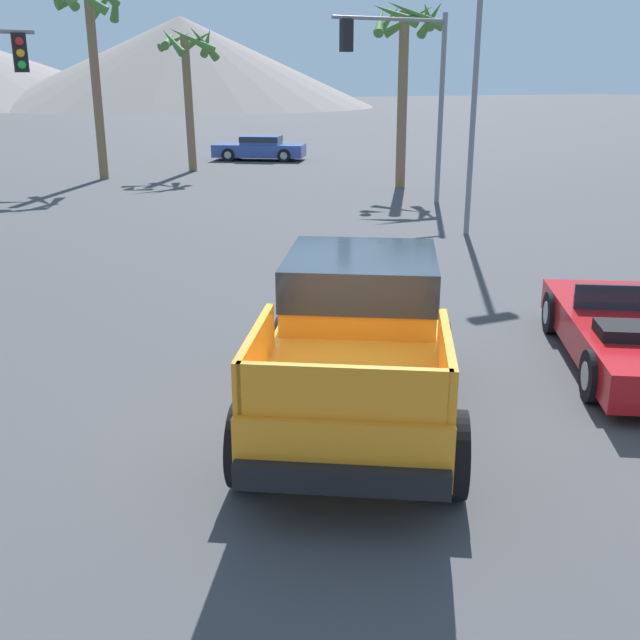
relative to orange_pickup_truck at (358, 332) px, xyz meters
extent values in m
plane|color=#424244|center=(-0.04, 0.19, -1.06)|extent=(320.00, 320.00, 0.00)
cube|color=orange|center=(-0.16, -0.28, -0.26)|extent=(3.94, 4.86, 0.61)
cube|color=orange|center=(0.29, 0.50, 0.43)|extent=(2.53, 2.60, 0.76)
cube|color=#1E2833|center=(0.29, 0.50, 0.57)|extent=(2.58, 2.66, 0.49)
cube|color=orange|center=(-1.60, -0.90, 0.29)|extent=(0.98, 1.60, 0.48)
cube|color=orange|center=(-0.01, -1.83, 0.29)|extent=(0.98, 1.60, 0.48)
cube|color=orange|center=(-1.24, -2.11, 0.29)|extent=(1.63, 1.00, 0.48)
cube|color=black|center=(1.00, 1.71, -0.45)|extent=(1.70, 1.09, 0.24)
cube|color=black|center=(-1.33, -2.27, -0.45)|extent=(1.70, 1.09, 0.24)
cylinder|color=black|center=(-0.31, 1.43, -0.63)|extent=(0.71, 0.91, 0.86)
cylinder|color=#232326|center=(-0.31, 1.43, -0.63)|extent=(0.53, 0.58, 0.48)
cylinder|color=black|center=(1.40, 0.42, -0.63)|extent=(0.71, 0.91, 0.86)
cylinder|color=#232326|center=(1.40, 0.42, -0.63)|extent=(0.53, 0.58, 0.48)
cylinder|color=black|center=(-1.73, -0.98, -0.63)|extent=(0.71, 0.91, 0.86)
cylinder|color=#232326|center=(-1.73, -0.98, -0.63)|extent=(0.53, 0.58, 0.48)
cylinder|color=black|center=(-0.02, -1.99, -0.63)|extent=(0.71, 0.91, 0.86)
cylinder|color=#232326|center=(-0.02, -1.99, -0.63)|extent=(0.53, 0.58, 0.48)
cube|color=#B21419|center=(4.31, -0.13, -0.63)|extent=(3.72, 4.65, 0.49)
cube|color=#1E2833|center=(4.55, 0.29, -0.20)|extent=(1.31, 0.81, 0.37)
cylinder|color=black|center=(4.27, 1.46, -0.73)|extent=(0.53, 0.69, 0.67)
cylinder|color=#9E9EA3|center=(4.27, 1.46, -0.73)|extent=(0.39, 0.43, 0.37)
cylinder|color=black|center=(2.90, -0.87, -0.73)|extent=(0.53, 0.69, 0.67)
cylinder|color=#9E9EA3|center=(2.90, -0.87, -0.73)|extent=(0.39, 0.43, 0.37)
cube|color=#334C9E|center=(9.37, 28.97, -0.57)|extent=(4.77, 3.87, 0.61)
cube|color=#334C9E|center=(9.47, 28.91, -0.06)|extent=(2.42, 2.30, 0.41)
cube|color=#1E2833|center=(9.47, 28.91, -0.01)|extent=(2.47, 2.35, 0.25)
cylinder|color=black|center=(7.74, 29.01, -0.74)|extent=(0.66, 0.53, 0.64)
cylinder|color=#9E9EA3|center=(7.74, 29.01, -0.74)|extent=(0.42, 0.39, 0.35)
cylinder|color=black|center=(8.61, 30.42, -0.74)|extent=(0.66, 0.53, 0.64)
cylinder|color=#9E9EA3|center=(8.61, 30.42, -0.74)|extent=(0.42, 0.39, 0.35)
cylinder|color=black|center=(10.13, 27.52, -0.74)|extent=(0.66, 0.53, 0.64)
cylinder|color=#9E9EA3|center=(10.13, 27.52, -0.74)|extent=(0.42, 0.39, 0.35)
cylinder|color=black|center=(11.00, 28.92, -0.74)|extent=(0.66, 0.53, 0.64)
cylinder|color=#9E9EA3|center=(11.00, 28.92, -0.74)|extent=(0.42, 0.39, 0.35)
cylinder|color=slate|center=(10.01, 13.65, 1.88)|extent=(0.16, 0.16, 5.87)
cylinder|color=slate|center=(8.07, 13.65, 4.56)|extent=(3.88, 0.11, 0.11)
cube|color=black|center=(6.60, 13.65, 4.06)|extent=(0.34, 0.26, 0.90)
sphere|color=red|center=(6.60, 13.80, 4.33)|extent=(0.20, 0.20, 0.20)
sphere|color=orange|center=(6.60, 13.80, 4.06)|extent=(0.20, 0.20, 0.20)
sphere|color=green|center=(6.60, 13.80, 3.79)|extent=(0.20, 0.20, 0.20)
cube|color=black|center=(-2.46, 13.55, 3.45)|extent=(0.34, 0.26, 0.90)
sphere|color=red|center=(-2.46, 13.40, 3.72)|extent=(0.20, 0.20, 0.20)
sphere|color=orange|center=(-2.46, 13.40, 3.45)|extent=(0.20, 0.20, 0.20)
sphere|color=green|center=(-2.46, 13.40, 3.18)|extent=(0.20, 0.20, 0.20)
cylinder|color=slate|center=(7.74, 8.73, 2.53)|extent=(0.14, 0.14, 7.18)
cylinder|color=brown|center=(5.03, 25.88, 1.78)|extent=(0.36, 0.68, 5.69)
cone|color=#427533|center=(5.90, 25.64, 4.36)|extent=(0.50, 1.69, 1.25)
cone|color=#427533|center=(5.62, 26.27, 4.43)|extent=(1.36, 1.43, 1.03)
cone|color=#427533|center=(4.73, 26.51, 4.45)|extent=(1.71, 0.94, 0.99)
cone|color=#427533|center=(4.36, 26.08, 4.46)|extent=(1.05, 1.52, 0.93)
cone|color=#427533|center=(4.34, 25.39, 4.35)|extent=(0.93, 1.42, 1.24)
cone|color=#427533|center=(4.99, 24.72, 4.40)|extent=(1.99, 0.43, 1.16)
cone|color=#427533|center=(5.52, 24.89, 4.30)|extent=(1.69, 1.20, 1.46)
cylinder|color=brown|center=(0.96, 24.56, 2.56)|extent=(0.36, 0.44, 7.24)
cone|color=#427533|center=(1.72, 25.25, 5.82)|extent=(1.55, 1.59, 1.60)
cylinder|color=brown|center=(10.70, 17.26, 2.05)|extent=(0.36, 0.42, 6.21)
cone|color=#427533|center=(11.67, 17.08, 4.90)|extent=(0.64, 1.92, 1.28)
cone|color=#427533|center=(11.31, 18.01, 4.91)|extent=(1.74, 1.46, 1.25)
cone|color=#427533|center=(10.41, 17.93, 4.89)|extent=(1.45, 0.87, 1.23)
cone|color=#427533|center=(9.97, 17.71, 4.88)|extent=(1.21, 1.57, 1.31)
cone|color=#427533|center=(9.97, 16.71, 4.98)|extent=(1.33, 1.69, 0.98)
cone|color=#427533|center=(10.45, 16.18, 4.95)|extent=(2.16, 0.85, 1.09)
cone|color=#427533|center=(11.29, 16.71, 4.97)|extent=(1.31, 1.41, 1.00)
cone|color=gray|center=(26.10, 107.26, 5.32)|extent=(56.75, 56.75, 12.75)
camera|label=1|loc=(-3.86, -7.37, 2.83)|focal=42.00mm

